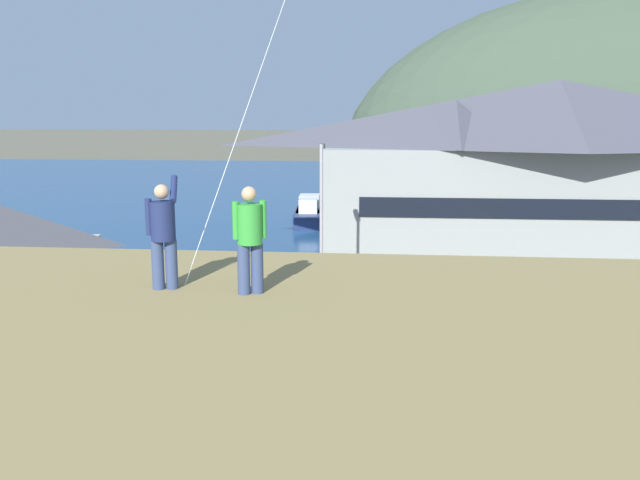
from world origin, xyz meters
name	(u,v)px	position (x,y,z in m)	size (l,w,h in m)	color
ground_plane	(286,393)	(0.00, 0.00, 0.00)	(600.00, 600.00, 0.00)	#66604C
parking_lot_pad	(304,341)	(0.00, 5.00, 0.05)	(40.00, 20.00, 0.10)	gray
bay_water	(359,188)	(0.00, 60.00, 0.01)	(360.00, 84.00, 0.03)	navy
far_hill_west_ridge	(632,159)	(50.16, 115.17, 0.00)	(105.27, 52.12, 54.68)	#334733
harbor_lodge	(555,167)	(13.19, 21.22, 5.75)	(28.93, 9.88, 10.86)	#999E99
wharf_dock	(349,222)	(0.30, 32.48, 0.35)	(3.20, 11.67, 0.70)	#70604C
moored_boat_wharfside	(310,211)	(-3.21, 35.68, 0.72)	(2.79, 7.47, 2.16)	navy
moored_boat_outer_mooring	(393,223)	(3.73, 30.34, 0.72)	(2.62, 6.92, 2.16)	#23564C
moored_boat_inner_slip	(308,216)	(-3.05, 33.17, 0.72)	(2.59, 6.60, 2.16)	navy
parked_car_mid_row_center	(413,310)	(4.35, 6.38, 1.06)	(4.33, 2.31, 1.82)	red
parked_car_lone_by_shed	(628,323)	(12.49, 5.42, 1.06)	(4.21, 2.08, 1.82)	slate
parked_car_back_row_right	(429,359)	(4.65, 0.77, 1.06)	(4.22, 2.10, 1.82)	black
parked_car_front_row_end	(179,354)	(-3.66, 0.41, 1.06)	(4.30, 2.26, 1.82)	#B28923
parked_car_mid_row_far	(254,300)	(-2.45, 7.22, 1.06)	(4.20, 2.06, 1.82)	red
parked_car_back_row_left	(639,365)	(11.32, 0.86, 1.06)	(4.31, 2.27, 1.82)	#B28923
parking_light_pole	(321,213)	(0.16, 10.55, 4.38)	(0.24, 0.78, 7.47)	#ADADB2
person_kite_flyer	(163,232)	(-0.49, -9.95, 7.12)	(0.52, 0.70, 1.86)	#384770
person_companion	(250,237)	(0.98, -10.11, 7.11)	(0.51, 0.40, 1.74)	#384770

